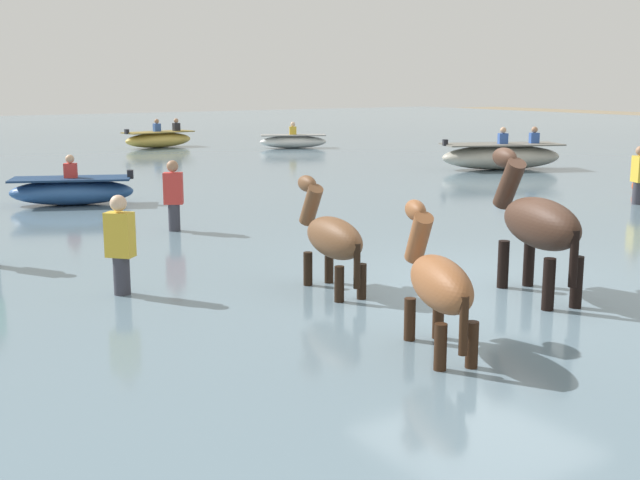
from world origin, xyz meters
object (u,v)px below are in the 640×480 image
at_px(boat_near_port, 72,191).
at_px(person_onlooker_right, 121,258).
at_px(horse_trailing_chestnut, 438,286).
at_px(boat_distant_east, 501,156).
at_px(person_wading_mid, 638,183).
at_px(boat_mid_outer, 159,139).
at_px(channel_buoy, 639,186).
at_px(horse_flank_bay, 331,240).
at_px(person_wading_close, 174,205).
at_px(horse_lead_dark_bay, 537,227).
at_px(boat_near_starboard, 293,141).

relative_size(boat_near_port, person_onlooker_right, 1.64).
relative_size(horse_trailing_chestnut, boat_near_port, 0.66).
relative_size(boat_distant_east, person_wading_mid, 2.31).
distance_m(boat_mid_outer, channel_buoy, 18.62).
bearing_deg(horse_flank_bay, person_wading_close, 90.48).
relative_size(horse_lead_dark_bay, channel_buoy, 2.88).
relative_size(boat_distant_east, person_onlooker_right, 2.31).
bearing_deg(person_wading_close, person_onlooker_right, -121.27).
height_order(horse_trailing_chestnut, person_wading_close, horse_trailing_chestnut).
relative_size(boat_mid_outer, boat_near_starboard, 1.10).
distance_m(person_onlooker_right, channel_buoy, 13.21).
distance_m(horse_flank_bay, person_wading_close, 4.83).
bearing_deg(boat_mid_outer, horse_flank_bay, -106.39).
distance_m(boat_near_port, channel_buoy, 12.60).
height_order(horse_lead_dark_bay, horse_flank_bay, horse_lead_dark_bay).
xyz_separation_m(horse_flank_bay, boat_mid_outer, (6.34, 21.57, -0.32)).
distance_m(boat_distant_east, channel_buoy, 5.44).
relative_size(boat_mid_outer, person_wading_close, 1.79).
bearing_deg(person_wading_mid, horse_flank_bay, -165.30).
relative_size(horse_flank_bay, channel_buoy, 2.39).
xyz_separation_m(horse_trailing_chestnut, person_wading_close, (0.37, 7.26, -0.18)).
xyz_separation_m(boat_near_port, person_wading_close, (0.62, -3.94, 0.16)).
xyz_separation_m(boat_distant_east, person_wading_mid, (-2.49, -6.40, 0.07)).
bearing_deg(boat_mid_outer, person_wading_close, -110.87).
distance_m(horse_trailing_chestnut, channel_buoy, 12.66).
distance_m(boat_distant_east, boat_mid_outer, 13.85).
xyz_separation_m(boat_mid_outer, person_wading_mid, (2.94, -19.13, 0.14)).
distance_m(horse_lead_dark_bay, horse_flank_bay, 2.45).
xyz_separation_m(boat_near_port, channel_buoy, (11.44, -5.28, -0.12)).
bearing_deg(person_onlooker_right, boat_near_port, 78.25).
distance_m(horse_trailing_chestnut, boat_distant_east, 16.59).
bearing_deg(boat_mid_outer, horse_lead_dark_bay, -100.85).
bearing_deg(person_onlooker_right, boat_mid_outer, 67.15).
distance_m(horse_flank_bay, channel_buoy, 11.34).
bearing_deg(channel_buoy, person_wading_close, 172.93).
height_order(horse_lead_dark_bay, boat_distant_east, horse_lead_dark_bay).
bearing_deg(horse_flank_bay, horse_lead_dark_bay, -38.22).
relative_size(person_wading_mid, channel_buoy, 2.21).
height_order(boat_near_port, boat_distant_east, boat_distant_east).
bearing_deg(horse_trailing_chestnut, person_wading_mid, 26.67).
relative_size(boat_near_starboard, person_wading_close, 1.63).
bearing_deg(person_wading_mid, boat_near_starboard, 85.48).
xyz_separation_m(horse_lead_dark_bay, person_wading_close, (-1.96, 6.34, -0.39)).
bearing_deg(horse_trailing_chestnut, boat_near_starboard, 62.42).
bearing_deg(boat_mid_outer, boat_distant_east, -66.91).
distance_m(horse_trailing_chestnut, person_wading_close, 7.27).
xyz_separation_m(boat_distant_east, channel_buoy, (-0.99, -5.35, -0.21)).
bearing_deg(horse_lead_dark_bay, horse_trailing_chestnut, -158.44).
bearing_deg(horse_flank_bay, person_onlooker_right, 151.24).
height_order(person_onlooker_right, channel_buoy, person_onlooker_right).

